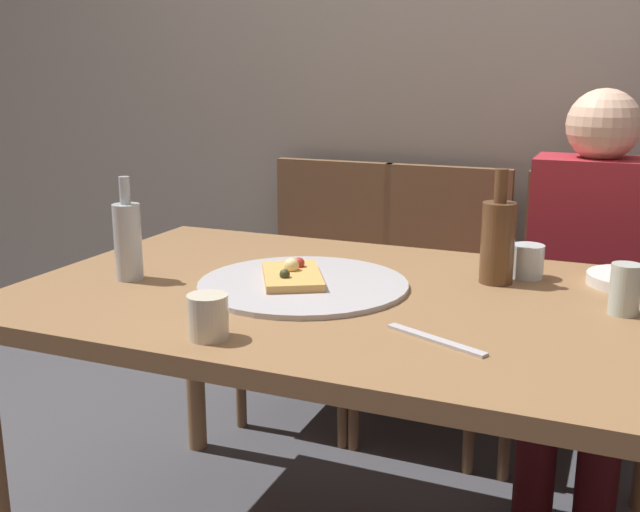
{
  "coord_description": "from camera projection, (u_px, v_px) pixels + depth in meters",
  "views": [
    {
      "loc": [
        0.57,
        -1.51,
        1.22
      ],
      "look_at": [
        -0.11,
        0.1,
        0.78
      ],
      "focal_mm": 41.95,
      "sensor_mm": 36.0,
      "label": 1
    }
  ],
  "objects": [
    {
      "name": "wine_glass",
      "position": [
        527.0,
        261.0,
        1.79
      ],
      "size": [
        0.08,
        0.08,
        0.08
      ],
      "primitive_type": "cylinder",
      "color": "silver",
      "rests_on": "dining_table"
    },
    {
      "name": "table_knife",
      "position": [
        436.0,
        340.0,
        1.38
      ],
      "size": [
        0.21,
        0.11,
        0.01
      ],
      "primitive_type": "cube",
      "rotation": [
        0.0,
        0.0,
        5.86
      ],
      "color": "#B7B7BC",
      "rests_on": "dining_table"
    },
    {
      "name": "beer_bottle",
      "position": [
        128.0,
        240.0,
        1.76
      ],
      "size": [
        0.06,
        0.06,
        0.25
      ],
      "color": "#B2BCC1",
      "rests_on": "dining_table"
    },
    {
      "name": "chair_middle",
      "position": [
        435.0,
        285.0,
        2.52
      ],
      "size": [
        0.44,
        0.44,
        0.9
      ],
      "rotation": [
        0.0,
        0.0,
        3.14
      ],
      "color": "brown",
      "rests_on": "ground_plane"
    },
    {
      "name": "back_wall",
      "position": [
        466.0,
        45.0,
        2.57
      ],
      "size": [
        6.0,
        0.1,
        2.6
      ],
      "primitive_type": "cube",
      "color": "gray",
      "rests_on": "ground_plane"
    },
    {
      "name": "tumbler_near",
      "position": [
        208.0,
        317.0,
        1.38
      ],
      "size": [
        0.08,
        0.08,
        0.08
      ],
      "primitive_type": "cylinder",
      "color": "beige",
      "rests_on": "dining_table"
    },
    {
      "name": "chair_right",
      "position": [
        588.0,
        302.0,
        2.34
      ],
      "size": [
        0.44,
        0.44,
        0.9
      ],
      "rotation": [
        0.0,
        0.0,
        3.14
      ],
      "color": "brown",
      "rests_on": "ground_plane"
    },
    {
      "name": "tumbler_far",
      "position": [
        625.0,
        289.0,
        1.52
      ],
      "size": [
        0.06,
        0.06,
        0.11
      ],
      "primitive_type": "cylinder",
      "color": "#B7C6BC",
      "rests_on": "dining_table"
    },
    {
      "name": "chair_left",
      "position": [
        321.0,
        272.0,
        2.68
      ],
      "size": [
        0.44,
        0.44,
        0.9
      ],
      "rotation": [
        0.0,
        0.0,
        3.14
      ],
      "color": "brown",
      "rests_on": "ground_plane"
    },
    {
      "name": "dining_table",
      "position": [
        346.0,
        324.0,
        1.7
      ],
      "size": [
        1.48,
        0.95,
        0.73
      ],
      "color": "olive",
      "rests_on": "ground_plane"
    },
    {
      "name": "plate_stack",
      "position": [
        631.0,
        280.0,
        1.73
      ],
      "size": [
        0.2,
        0.2,
        0.03
      ],
      "primitive_type": "cylinder",
      "color": "white",
      "rests_on": "dining_table"
    },
    {
      "name": "pizza_slice_last",
      "position": [
        292.0,
        275.0,
        1.73
      ],
      "size": [
        0.22,
        0.26,
        0.05
      ],
      "color": "tan",
      "rests_on": "pizza_tray"
    },
    {
      "name": "pizza_tray",
      "position": [
        303.0,
        284.0,
        1.72
      ],
      "size": [
        0.48,
        0.48,
        0.01
      ],
      "primitive_type": "cylinder",
      "color": "#ADADB2",
      "rests_on": "dining_table"
    },
    {
      "name": "wine_bottle",
      "position": [
        498.0,
        240.0,
        1.73
      ],
      "size": [
        0.08,
        0.08,
        0.27
      ],
      "color": "brown",
      "rests_on": "dining_table"
    },
    {
      "name": "guest_in_sweater",
      "position": [
        588.0,
        274.0,
        2.17
      ],
      "size": [
        0.36,
        0.56,
        1.17
      ],
      "rotation": [
        0.0,
        0.0,
        3.14
      ],
      "color": "maroon",
      "rests_on": "ground_plane"
    }
  ]
}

